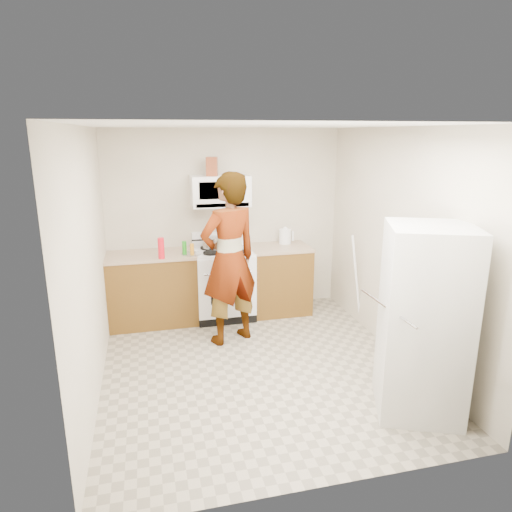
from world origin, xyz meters
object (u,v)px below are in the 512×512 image
object	(u,v)px
microwave	(220,191)
saucepan	(212,243)
kettle	(285,236)
gas_range	(224,282)
fridge	(424,322)
person	(229,260)

from	to	relation	value
microwave	saucepan	xyz separation A→B (m)	(-0.14, -0.03, -0.68)
kettle	saucepan	size ratio (longest dim) A/B	0.84
gas_range	microwave	distance (m)	1.22
kettle	gas_range	bearing A→B (deg)	-164.46
fridge	kettle	size ratio (longest dim) A/B	8.39
gas_range	saucepan	bearing A→B (deg)	145.72
microwave	kettle	size ratio (longest dim) A/B	3.75
microwave	person	world-z (taller)	person
gas_range	fridge	world-z (taller)	fridge
fridge	gas_range	bearing A→B (deg)	139.57
person	saucepan	xyz separation A→B (m)	(-0.08, 0.86, 0.01)
gas_range	person	distance (m)	0.93
person	gas_range	bearing A→B (deg)	-116.81
person	saucepan	size ratio (longest dim) A/B	8.42
microwave	kettle	bearing A→B (deg)	1.76
saucepan	kettle	bearing A→B (deg)	3.40
person	fridge	xyz separation A→B (m)	(1.38, -1.80, -0.16)
gas_range	fridge	bearing A→B (deg)	-62.74
fridge	kettle	world-z (taller)	fridge
saucepan	fridge	bearing A→B (deg)	-61.24
gas_range	kettle	world-z (taller)	kettle
microwave	fridge	distance (m)	3.12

